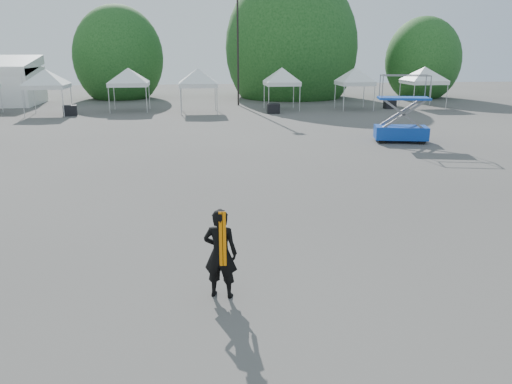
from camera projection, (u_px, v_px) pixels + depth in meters
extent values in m
plane|color=#474442|center=(240.00, 240.00, 12.75)|extent=(120.00, 120.00, 0.00)
cylinder|color=black|center=(238.00, 49.00, 42.33)|extent=(0.16, 0.16, 9.50)
cylinder|color=#382314|center=(121.00, 87.00, 49.59)|extent=(0.36, 0.36, 2.27)
ellipsoid|color=#164316|center=(119.00, 57.00, 48.82)|extent=(4.16, 4.16, 4.78)
cylinder|color=#382314|center=(290.00, 83.00, 50.66)|extent=(0.36, 0.36, 2.80)
ellipsoid|color=#164316|center=(291.00, 48.00, 49.71)|extent=(5.12, 5.12, 5.89)
cylinder|color=#382314|center=(420.00, 87.00, 50.46)|extent=(0.36, 0.36, 2.10)
ellipsoid|color=#164316|center=(423.00, 60.00, 49.75)|extent=(3.84, 3.84, 4.42)
cylinder|color=silver|center=(1.00, 99.00, 38.39)|extent=(0.06, 0.06, 2.00)
cylinder|color=silver|center=(23.00, 103.00, 35.49)|extent=(0.06, 0.06, 2.00)
cylinder|color=silver|center=(63.00, 103.00, 35.82)|extent=(0.06, 0.06, 2.00)
cylinder|color=silver|center=(35.00, 100.00, 38.08)|extent=(0.06, 0.06, 2.00)
cylinder|color=silver|center=(72.00, 99.00, 38.42)|extent=(0.06, 0.06, 2.00)
cube|color=white|center=(47.00, 86.00, 36.66)|extent=(2.93, 2.93, 0.30)
pyramid|color=white|center=(45.00, 69.00, 36.31)|extent=(4.14, 4.14, 1.10)
cylinder|color=silver|center=(109.00, 100.00, 37.78)|extent=(0.06, 0.06, 2.00)
cylinder|color=silver|center=(147.00, 100.00, 38.13)|extent=(0.06, 0.06, 2.00)
cylinder|color=silver|center=(114.00, 97.00, 40.44)|extent=(0.06, 0.06, 2.00)
cylinder|color=silver|center=(149.00, 96.00, 40.79)|extent=(0.06, 0.06, 2.00)
cube|color=white|center=(129.00, 84.00, 38.99)|extent=(2.99, 2.99, 0.30)
pyramid|color=white|center=(128.00, 68.00, 38.64)|extent=(4.23, 4.23, 1.10)
cylinder|color=silver|center=(181.00, 101.00, 36.98)|extent=(0.06, 0.06, 2.00)
cylinder|color=silver|center=(217.00, 101.00, 37.31)|extent=(0.06, 0.06, 2.00)
cylinder|color=silver|center=(181.00, 98.00, 39.54)|extent=(0.06, 0.06, 2.00)
cylinder|color=silver|center=(215.00, 97.00, 39.87)|extent=(0.06, 0.06, 2.00)
cube|color=white|center=(198.00, 85.00, 38.13)|extent=(2.89, 2.89, 0.30)
pyramid|color=white|center=(198.00, 68.00, 37.78)|extent=(4.09, 4.09, 1.10)
cylinder|color=silver|center=(269.00, 99.00, 38.74)|extent=(0.06, 0.06, 2.00)
cylinder|color=silver|center=(300.00, 98.00, 39.04)|extent=(0.06, 0.06, 2.00)
cylinder|color=silver|center=(264.00, 96.00, 41.09)|extent=(0.06, 0.06, 2.00)
cylinder|color=silver|center=(293.00, 96.00, 41.39)|extent=(0.06, 0.06, 2.00)
cube|color=white|center=(282.00, 84.00, 39.77)|extent=(2.66, 2.66, 0.30)
pyramid|color=white|center=(282.00, 67.00, 39.42)|extent=(3.76, 3.76, 1.10)
cylinder|color=silver|center=(344.00, 99.00, 38.99)|extent=(0.06, 0.06, 2.00)
cylinder|color=silver|center=(374.00, 98.00, 39.30)|extent=(0.06, 0.06, 2.00)
cylinder|color=silver|center=(335.00, 96.00, 41.35)|extent=(0.06, 0.06, 2.00)
cylinder|color=silver|center=(364.00, 95.00, 41.66)|extent=(0.06, 0.06, 2.00)
cube|color=white|center=(355.00, 83.00, 40.03)|extent=(2.68, 2.68, 0.30)
pyramid|color=white|center=(356.00, 67.00, 39.68)|extent=(3.78, 3.78, 1.10)
cylinder|color=silver|center=(414.00, 97.00, 40.30)|extent=(0.06, 0.06, 2.00)
cylinder|color=silver|center=(447.00, 97.00, 40.66)|extent=(0.06, 0.06, 2.00)
cylinder|color=silver|center=(400.00, 94.00, 43.01)|extent=(0.06, 0.06, 2.00)
cylinder|color=silver|center=(431.00, 94.00, 43.36)|extent=(0.06, 0.06, 2.00)
cube|color=white|center=(424.00, 82.00, 41.54)|extent=(3.04, 3.04, 0.30)
pyramid|color=white|center=(425.00, 67.00, 41.19)|extent=(4.30, 4.30, 1.10)
imported|color=black|center=(220.00, 253.00, 9.62)|extent=(0.76, 0.61, 1.81)
cube|color=orange|center=(221.00, 239.00, 9.35)|extent=(0.14, 0.02, 1.09)
cube|color=#0B429B|center=(401.00, 133.00, 26.14)|extent=(2.91, 1.93, 0.67)
cube|color=#0B429B|center=(404.00, 98.00, 25.65)|extent=(2.79, 1.85, 0.11)
cylinder|color=black|center=(382.00, 140.00, 25.79)|extent=(0.43, 0.26, 0.40)
cylinder|color=black|center=(422.00, 140.00, 25.58)|extent=(0.43, 0.26, 0.40)
cylinder|color=black|center=(380.00, 136.00, 26.86)|extent=(0.43, 0.26, 0.40)
cylinder|color=black|center=(418.00, 137.00, 26.64)|extent=(0.43, 0.26, 0.40)
cube|color=black|center=(70.00, 110.00, 36.63)|extent=(1.09, 0.92, 0.76)
cube|color=black|center=(273.00, 109.00, 37.95)|extent=(0.99, 0.80, 0.73)
cube|color=black|center=(390.00, 104.00, 40.98)|extent=(0.91, 0.73, 0.68)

